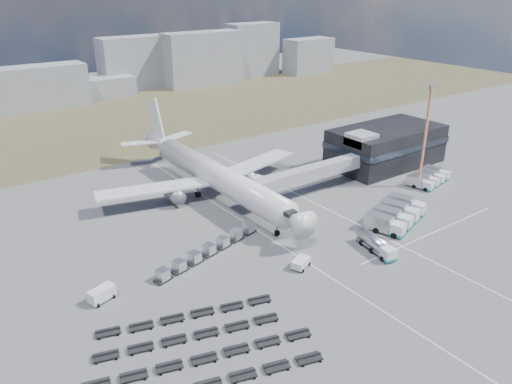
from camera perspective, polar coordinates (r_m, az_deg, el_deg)
ground at (r=90.55m, az=5.99°, el=-7.09°), size 420.00×420.00×0.00m
grass_strip at (r=181.57m, az=-17.81°, el=7.55°), size 420.00×90.00×0.01m
lane_markings at (r=98.42m, az=9.11°, el=-4.64°), size 47.12×110.00×0.01m
terminal at (r=135.81m, az=14.59°, el=5.18°), size 30.40×16.40×11.00m
jet_bridge at (r=111.70m, az=5.29°, el=1.87°), size 30.30×3.80×7.05m
airliner at (r=111.91m, az=-4.92°, el=2.05°), size 51.59×64.53×17.62m
skyline at (r=216.53m, az=-21.91°, el=12.05°), size 296.01×26.75×25.54m
fuel_tanker at (r=92.74m, az=13.57°, el=-5.83°), size 4.11×9.49×2.98m
pushback_tug at (r=86.19m, az=5.13°, el=-8.12°), size 4.16×3.33×1.60m
utility_van at (r=81.12m, az=-17.20°, el=-11.12°), size 4.52×3.05×2.23m
catering_truck at (r=116.75m, az=-0.07°, el=1.06°), size 4.64×6.97×2.96m
service_trucks_near at (r=104.67m, az=15.70°, el=-2.46°), size 15.89×11.85×3.15m
service_trucks_far at (r=127.30m, az=19.12°, el=1.56°), size 12.17×8.26×2.48m
uld_row at (r=89.65m, az=-5.37°, el=-6.55°), size 24.16×7.98×1.90m
baggage_dollies at (r=69.57m, az=-6.99°, el=-17.35°), size 32.36×23.19×0.81m
floodlight_mast at (r=121.03m, az=18.76°, el=5.96°), size 2.32×1.87×24.26m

